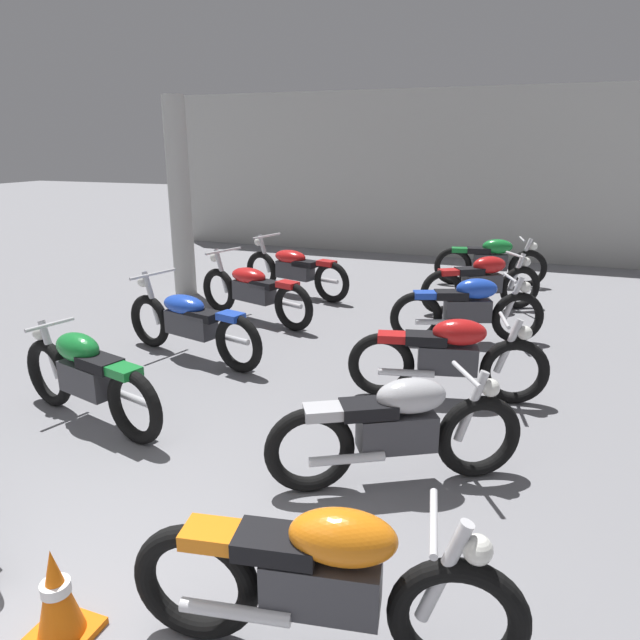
{
  "coord_description": "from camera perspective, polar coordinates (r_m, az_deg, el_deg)",
  "views": [
    {
      "loc": [
        2.22,
        -1.43,
        2.48
      ],
      "look_at": [
        0.0,
        4.49,
        0.55
      ],
      "focal_mm": 32.68,
      "sensor_mm": 36.0,
      "label": 1
    }
  ],
  "objects": [
    {
      "name": "motorcycle_right_row_1",
      "position": [
        4.41,
        7.66,
        -10.47
      ],
      "size": [
        1.77,
        1.07,
        0.88
      ],
      "color": "black",
      "rests_on": "ground"
    },
    {
      "name": "motorcycle_right_row_2",
      "position": [
        5.89,
        12.47,
        -3.51
      ],
      "size": [
        1.95,
        0.66,
        0.88
      ],
      "color": "black",
      "rests_on": "ground"
    },
    {
      "name": "motorcycle_right_row_3",
      "position": [
        7.65,
        14.32,
        1.12
      ],
      "size": [
        1.89,
        0.8,
        0.88
      ],
      "color": "black",
      "rests_on": "ground"
    },
    {
      "name": "motorcycle_left_row_1",
      "position": [
        5.69,
        -21.86,
        -5.09
      ],
      "size": [
        1.93,
        0.67,
        0.88
      ],
      "color": "black",
      "rests_on": "ground"
    },
    {
      "name": "traffic_cone",
      "position": [
        3.55,
        -24.36,
        -23.46
      ],
      "size": [
        0.32,
        0.32,
        0.54
      ],
      "color": "orange",
      "rests_on": "ground"
    },
    {
      "name": "motorcycle_right_row_0",
      "position": [
        3.07,
        0.36,
        -24.1
      ],
      "size": [
        1.96,
        0.61,
        0.88
      ],
      "color": "black",
      "rests_on": "ground"
    },
    {
      "name": "motorcycle_right_row_4",
      "position": [
        9.18,
        15.64,
        3.62
      ],
      "size": [
        1.71,
        1.16,
        0.88
      ],
      "color": "black",
      "rests_on": "ground"
    },
    {
      "name": "motorcycle_left_row_4",
      "position": [
        9.78,
        -2.52,
        5.0
      ],
      "size": [
        2.12,
        0.85,
        0.97
      ],
      "color": "black",
      "rests_on": "ground"
    },
    {
      "name": "back_wall",
      "position": [
        13.5,
        11.4,
        13.77
      ],
      "size": [
        12.94,
        0.24,
        3.6
      ],
      "primitive_type": "cube",
      "color": "#B2B2AD",
      "rests_on": "ground"
    },
    {
      "name": "motorcycle_left_row_2",
      "position": [
        7.03,
        -12.59,
        -0.2
      ],
      "size": [
        2.13,
        0.81,
        0.97
      ],
      "color": "black",
      "rests_on": "ground"
    },
    {
      "name": "motorcycle_right_row_5",
      "position": [
        10.9,
        16.4,
        5.61
      ],
      "size": [
        1.96,
        0.62,
        0.88
      ],
      "color": "black",
      "rests_on": "ground"
    },
    {
      "name": "support_pillar",
      "position": [
        9.98,
        -13.57,
        11.46
      ],
      "size": [
        0.36,
        0.36,
        3.2
      ],
      "primitive_type": "cylinder",
      "color": "#B2B2AD",
      "rests_on": "ground"
    },
    {
      "name": "motorcycle_left_row_3",
      "position": [
        8.41,
        -6.54,
        2.92
      ],
      "size": [
        2.1,
        0.91,
        0.97
      ],
      "color": "black",
      "rests_on": "ground"
    }
  ]
}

